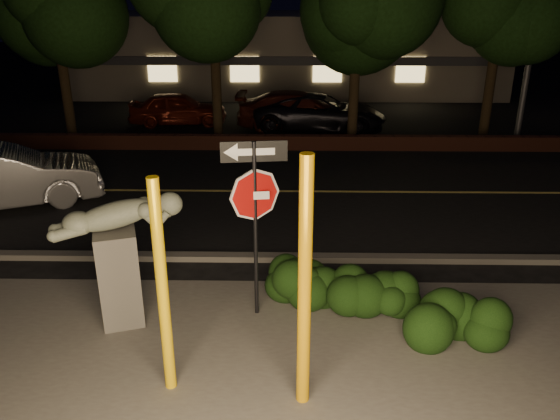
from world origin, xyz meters
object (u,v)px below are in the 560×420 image
(sculpture, at_px, (118,248))
(yellow_pole_left, at_px, (163,290))
(silver_sedan, at_px, (0,177))
(parked_car_dark, at_px, (320,112))
(parked_car_darkred, at_px, (301,111))
(parked_car_red, at_px, (178,108))
(yellow_pole_right, at_px, (305,288))
(signpost, at_px, (255,196))

(sculpture, bearing_deg, yellow_pole_left, -74.47)
(silver_sedan, height_order, parked_car_dark, silver_sedan)
(yellow_pole_left, distance_m, parked_car_darkred, 15.49)
(yellow_pole_left, xyz_separation_m, parked_car_red, (-2.94, 15.99, -0.86))
(yellow_pole_left, xyz_separation_m, yellow_pole_right, (1.80, -0.23, 0.18))
(yellow_pole_right, bearing_deg, sculpture, 147.40)
(sculpture, xyz_separation_m, parked_car_dark, (3.84, 13.50, -0.63))
(parked_car_darkred, bearing_deg, silver_sedan, 139.01)
(yellow_pole_right, xyz_separation_m, parked_car_red, (-4.75, 16.22, -1.04))
(yellow_pole_right, height_order, silver_sedan, yellow_pole_right)
(signpost, distance_m, silver_sedan, 8.34)
(yellow_pole_left, distance_m, signpost, 2.24)
(yellow_pole_left, bearing_deg, signpost, 60.13)
(yellow_pole_right, height_order, parked_car_darkred, yellow_pole_right)
(signpost, height_order, parked_car_darkred, signpost)
(parked_car_red, bearing_deg, yellow_pole_left, -174.97)
(sculpture, relative_size, silver_sedan, 0.46)
(silver_sedan, bearing_deg, yellow_pole_left, -164.96)
(yellow_pole_left, xyz_separation_m, signpost, (1.07, 1.87, 0.61))
(parked_car_red, bearing_deg, parked_car_darkred, -102.93)
(parked_car_darkred, bearing_deg, yellow_pole_left, 172.90)
(signpost, xyz_separation_m, parked_car_dark, (1.70, 13.23, -1.42))
(signpost, distance_m, sculpture, 2.29)
(signpost, relative_size, parked_car_darkred, 0.59)
(parked_car_red, bearing_deg, silver_sedan, 158.72)
(parked_car_darkred, relative_size, parked_car_dark, 0.99)
(yellow_pole_right, bearing_deg, yellow_pole_left, 172.72)
(silver_sedan, relative_size, parked_car_darkred, 0.94)
(yellow_pole_right, relative_size, parked_car_darkred, 0.67)
(parked_car_darkred, xyz_separation_m, parked_car_dark, (0.73, -0.23, -0.03))
(parked_car_darkred, bearing_deg, parked_car_red, 82.98)
(yellow_pole_left, distance_m, yellow_pole_right, 1.83)
(sculpture, distance_m, parked_car_red, 14.53)
(sculpture, height_order, silver_sedan, sculpture)
(sculpture, height_order, parked_car_darkred, sculpture)
(yellow_pole_right, bearing_deg, silver_sedan, 136.84)
(signpost, bearing_deg, yellow_pole_left, -127.21)
(yellow_pole_left, bearing_deg, parked_car_darkred, 82.39)
(yellow_pole_right, xyz_separation_m, parked_car_dark, (0.97, 15.33, -0.99))
(yellow_pole_left, relative_size, yellow_pole_right, 0.89)
(yellow_pole_left, relative_size, parked_car_dark, 0.60)
(silver_sedan, relative_size, parked_car_dark, 0.93)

